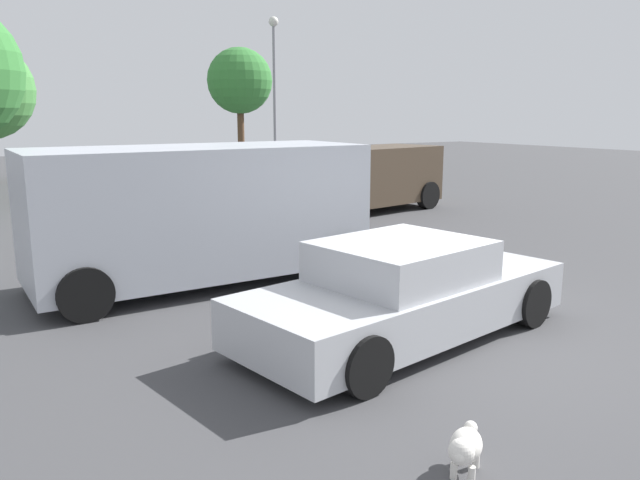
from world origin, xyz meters
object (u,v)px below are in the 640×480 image
at_px(dog, 465,447).
at_px(pedestrian, 147,204).
at_px(van_white, 200,210).
at_px(light_post_far, 274,70).
at_px(sedan_foreground, 404,293).
at_px(suv_dark, 366,176).

xyz_separation_m(dog, pedestrian, (0.45, 9.48, 0.70)).
relative_size(van_white, pedestrian, 3.34).
bearing_deg(dog, van_white, -129.43).
relative_size(dog, light_post_far, 0.07).
bearing_deg(sedan_foreground, suv_dark, 47.15).
distance_m(sedan_foreground, suv_dark, 10.25).
bearing_deg(suv_dark, sedan_foreground, 46.92).
bearing_deg(sedan_foreground, light_post_far, 56.67).
distance_m(sedan_foreground, dog, 3.07).
relative_size(sedan_foreground, van_white, 0.89).
bearing_deg(suv_dark, dog, 47.54).
height_order(sedan_foreground, van_white, van_white).
distance_m(van_white, light_post_far, 19.84).
bearing_deg(dog, pedestrian, -128.52).
relative_size(sedan_foreground, dog, 9.09).
bearing_deg(light_post_far, dog, -114.88).
relative_size(van_white, light_post_far, 0.76).
height_order(van_white, light_post_far, light_post_far).
distance_m(suv_dark, light_post_far, 12.89).
bearing_deg(light_post_far, suv_dark, -106.16).
height_order(sedan_foreground, suv_dark, suv_dark).
distance_m(van_white, pedestrian, 3.09).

